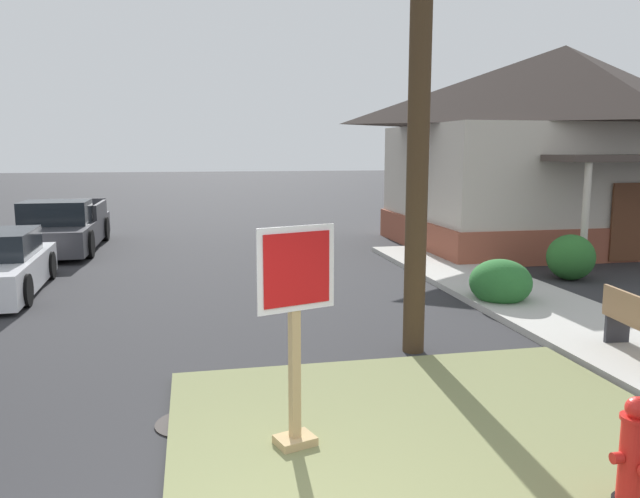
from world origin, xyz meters
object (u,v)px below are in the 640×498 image
Objects in this scene: stop_sign at (295,339)px; pickup_truck_charcoal at (62,229)px; manhole_cover at (188,423)px; fire_hydrant at (634,457)px.

stop_sign is 14.14m from pickup_truck_charcoal.
stop_sign is 3.03× the size of manhole_cover.
fire_hydrant is 2.95m from stop_sign.
stop_sign is at bearing 146.41° from fire_hydrant.
stop_sign reaches higher than manhole_cover.
manhole_cover is 0.13× the size of pickup_truck_charcoal.
stop_sign reaches higher than pickup_truck_charcoal.
stop_sign is at bearing -40.11° from manhole_cover.
stop_sign is at bearing -71.06° from pickup_truck_charcoal.
pickup_truck_charcoal is (-3.57, 12.51, 0.61)m from manhole_cover.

